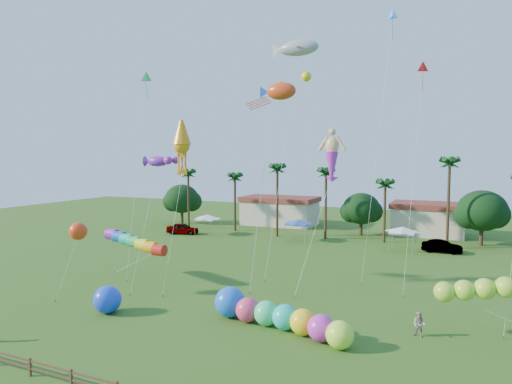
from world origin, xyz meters
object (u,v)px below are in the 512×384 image
at_px(car_a, 183,229).
at_px(caterpillar_inflatable, 275,315).
at_px(car_b, 442,246).
at_px(spectator_b, 419,324).
at_px(blue_ball, 107,300).

xyz_separation_m(car_a, caterpillar_inflatable, (27.16, -29.13, 0.12)).
relative_size(car_b, spectator_b, 2.78).
height_order(car_a, blue_ball, blue_ball).
bearing_deg(car_b, spectator_b, -179.33).
xyz_separation_m(car_a, blue_ball, (14.51, -31.55, 0.22)).
xyz_separation_m(car_a, spectator_b, (36.26, -26.45, 0.02)).
bearing_deg(spectator_b, car_b, 106.55).
xyz_separation_m(car_b, spectator_b, (-0.04, -28.62, 0.07)).
height_order(car_b, caterpillar_inflatable, caterpillar_inflatable).
distance_m(car_b, spectator_b, 28.62).
height_order(spectator_b, blue_ball, blue_ball).
height_order(car_a, caterpillar_inflatable, caterpillar_inflatable).
xyz_separation_m(caterpillar_inflatable, blue_ball, (-12.65, -2.42, 0.10)).
bearing_deg(car_b, caterpillar_inflatable, 164.46).
bearing_deg(caterpillar_inflatable, car_b, 86.24).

